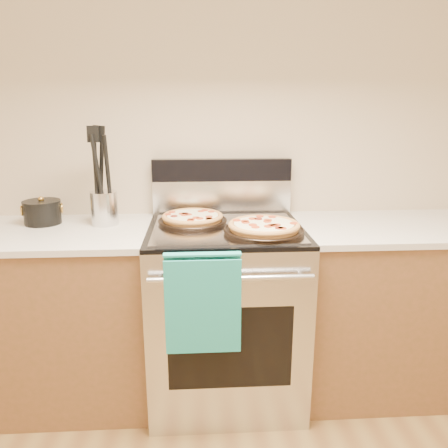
{
  "coord_description": "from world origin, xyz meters",
  "views": [
    {
      "loc": [
        -0.14,
        -0.42,
        1.49
      ],
      "look_at": [
        -0.01,
        1.55,
        0.96
      ],
      "focal_mm": 35.0,
      "sensor_mm": 36.0,
      "label": 1
    }
  ],
  "objects": [
    {
      "name": "oven_window",
      "position": [
        0.0,
        1.31,
        0.45
      ],
      "size": [
        0.56,
        0.01,
        0.4
      ],
      "primitive_type": "cube",
      "color": "black",
      "rests_on": "range_body"
    },
    {
      "name": "cabinet_left",
      "position": [
        -0.88,
        1.68,
        0.44
      ],
      "size": [
        1.0,
        0.62,
        0.88
      ],
      "primitive_type": "cube",
      "color": "brown",
      "rests_on": "ground"
    },
    {
      "name": "oven_handle",
      "position": [
        0.0,
        1.27,
        0.8
      ],
      "size": [
        0.7,
        0.03,
        0.03
      ],
      "primitive_type": "cylinder",
      "rotation": [
        0.0,
        1.57,
        0.0
      ],
      "color": "silver",
      "rests_on": "range_body"
    },
    {
      "name": "wall_back",
      "position": [
        0.0,
        2.0,
        1.35
      ],
      "size": [
        4.0,
        0.0,
        4.0
      ],
      "primitive_type": "plane",
      "rotation": [
        1.57,
        0.0,
        0.0
      ],
      "color": "#C3AD8D",
      "rests_on": "ground"
    },
    {
      "name": "backsplash_upper",
      "position": [
        0.0,
        1.96,
        1.16
      ],
      "size": [
        0.76,
        0.06,
        0.12
      ],
      "primitive_type": "cube",
      "color": "black",
      "rests_on": "backsplash_lower"
    },
    {
      "name": "utensil_crock",
      "position": [
        -0.61,
        1.78,
        1.0
      ],
      "size": [
        0.18,
        0.18,
        0.17
      ],
      "primitive_type": "cylinder",
      "rotation": [
        0.0,
        0.0,
        -0.43
      ],
      "color": "silver",
      "rests_on": "countertop_left"
    },
    {
      "name": "cabinet_right",
      "position": [
        0.88,
        1.68,
        0.44
      ],
      "size": [
        1.0,
        0.62,
        0.88
      ],
      "primitive_type": "cube",
      "color": "brown",
      "rests_on": "ground"
    },
    {
      "name": "pepperoni_pizza_back",
      "position": [
        -0.16,
        1.72,
        0.95
      ],
      "size": [
        0.41,
        0.41,
        0.05
      ],
      "primitive_type": null,
      "rotation": [
        0.0,
        0.0,
        0.21
      ],
      "color": "#B07035",
      "rests_on": "foil_sheet"
    },
    {
      "name": "countertop_left",
      "position": [
        -0.88,
        1.68,
        0.9
      ],
      "size": [
        1.02,
        0.64,
        0.03
      ],
      "primitive_type": "cube",
      "color": "#BDB5A9",
      "rests_on": "cabinet_left"
    },
    {
      "name": "saucepan",
      "position": [
        -0.93,
        1.81,
        0.97
      ],
      "size": [
        0.22,
        0.22,
        0.11
      ],
      "primitive_type": "cylinder",
      "rotation": [
        0.0,
        0.0,
        0.28
      ],
      "color": "black",
      "rests_on": "countertop_left"
    },
    {
      "name": "pepperoni_pizza_front",
      "position": [
        0.17,
        1.52,
        0.95
      ],
      "size": [
        0.48,
        0.48,
        0.05
      ],
      "primitive_type": null,
      "rotation": [
        0.0,
        0.0,
        -0.39
      ],
      "color": "#B07035",
      "rests_on": "foil_sheet"
    },
    {
      "name": "countertop_right",
      "position": [
        0.88,
        1.68,
        0.9
      ],
      "size": [
        1.02,
        0.64,
        0.03
      ],
      "primitive_type": "cube",
      "color": "#BDB5A9",
      "rests_on": "cabinet_right"
    },
    {
      "name": "range_body",
      "position": [
        0.0,
        1.65,
        0.45
      ],
      "size": [
        0.76,
        0.68,
        0.9
      ],
      "primitive_type": "cube",
      "color": "#B7B7BC",
      "rests_on": "ground"
    },
    {
      "name": "foil_sheet",
      "position": [
        0.0,
        1.62,
        0.92
      ],
      "size": [
        0.7,
        0.55,
        0.01
      ],
      "primitive_type": "cube",
      "color": "gray",
      "rests_on": "cooktop"
    },
    {
      "name": "cooktop",
      "position": [
        0.0,
        1.65,
        0.91
      ],
      "size": [
        0.76,
        0.68,
        0.02
      ],
      "primitive_type": "cube",
      "color": "black",
      "rests_on": "range_body"
    },
    {
      "name": "backsplash_lower",
      "position": [
        0.0,
        1.96,
        1.01
      ],
      "size": [
        0.76,
        0.06,
        0.18
      ],
      "primitive_type": "cube",
      "color": "silver",
      "rests_on": "cooktop"
    },
    {
      "name": "dish_towel",
      "position": [
        -0.12,
        1.27,
        0.7
      ],
      "size": [
        0.32,
        0.05,
        0.42
      ],
      "primitive_type": null,
      "color": "teal",
      "rests_on": "oven_handle"
    }
  ]
}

